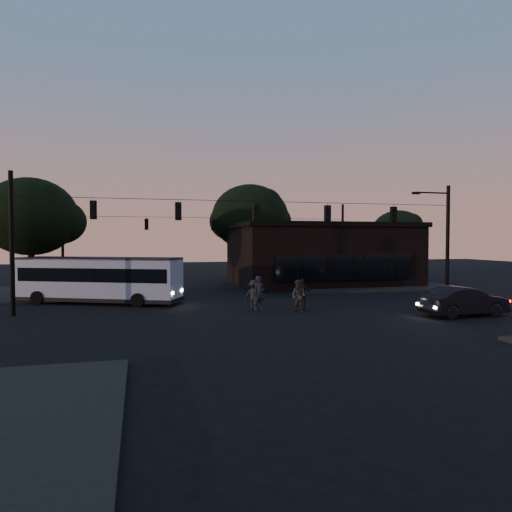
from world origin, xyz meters
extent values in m
plane|color=black|center=(0.00, 0.00, 0.00)|extent=(120.00, 120.00, 0.00)
cube|color=black|center=(12.00, 14.00, 0.07)|extent=(14.00, 10.00, 0.15)
cube|color=black|center=(-14.00, 14.00, 0.07)|extent=(14.00, 10.00, 0.15)
cube|color=black|center=(9.00, 16.00, 2.50)|extent=(15.00, 10.00, 5.00)
cube|color=black|center=(9.00, 16.00, 5.20)|extent=(15.40, 10.40, 0.40)
cube|color=black|center=(9.00, 10.88, 1.80)|extent=(11.50, 0.18, 2.00)
cylinder|color=black|center=(4.00, 22.00, 2.00)|extent=(0.44, 0.44, 4.00)
ellipsoid|color=black|center=(4.00, 22.00, 6.20)|extent=(7.60, 7.60, 6.46)
cylinder|color=black|center=(18.00, 18.00, 1.50)|extent=(0.44, 0.44, 3.00)
ellipsoid|color=black|center=(18.00, 18.00, 4.65)|extent=(5.20, 5.20, 4.42)
cylinder|color=black|center=(-14.00, 13.00, 1.80)|extent=(0.44, 0.44, 3.60)
ellipsoid|color=black|center=(-14.00, 13.00, 5.58)|extent=(6.40, 6.40, 5.44)
cylinder|color=black|center=(-13.00, 4.00, 3.75)|extent=(0.24, 0.24, 7.50)
cylinder|color=black|center=(13.00, 4.00, 3.75)|extent=(0.24, 0.24, 7.50)
cylinder|color=black|center=(0.00, 4.00, 6.20)|extent=(26.00, 0.03, 0.03)
cube|color=black|center=(-9.00, 4.00, 5.55)|extent=(0.34, 0.30, 1.00)
cube|color=black|center=(-4.50, 4.00, 5.55)|extent=(0.34, 0.30, 1.00)
cube|color=black|center=(0.00, 4.00, 5.55)|extent=(0.34, 0.30, 1.00)
cube|color=black|center=(4.50, 4.00, 5.55)|extent=(0.34, 0.30, 1.00)
cube|color=black|center=(9.00, 4.00, 5.55)|extent=(0.34, 0.30, 1.00)
cylinder|color=black|center=(-13.00, 20.00, 3.75)|extent=(0.24, 0.24, 7.50)
cylinder|color=black|center=(13.00, 20.00, 3.75)|extent=(0.24, 0.24, 7.50)
cylinder|color=black|center=(0.00, 20.00, 6.00)|extent=(26.00, 0.03, 0.03)
cube|color=black|center=(-6.00, 20.00, 5.35)|extent=(0.34, 0.30, 1.00)
cube|color=black|center=(0.00, 20.00, 5.35)|extent=(0.34, 0.30, 1.00)
cube|color=black|center=(6.00, 20.00, 5.35)|extent=(0.34, 0.30, 1.00)
cube|color=#9DAAC8|center=(-9.03, 7.90, 1.60)|extent=(10.11, 6.24, 2.38)
cube|color=black|center=(-9.03, 7.90, 1.83)|extent=(9.76, 6.11, 0.82)
cube|color=black|center=(-9.03, 7.90, 2.79)|extent=(10.11, 6.24, 0.14)
cube|color=black|center=(-9.03, 7.90, 0.32)|extent=(10.23, 6.34, 0.23)
cylinder|color=black|center=(-12.71, 8.32, 0.41)|extent=(0.84, 0.55, 0.82)
cylinder|color=black|center=(-11.76, 10.40, 0.41)|extent=(0.84, 0.55, 0.82)
cylinder|color=black|center=(-6.75, 5.61, 0.41)|extent=(0.84, 0.55, 0.82)
cylinder|color=black|center=(-5.81, 7.70, 0.41)|extent=(0.84, 0.55, 0.82)
imported|color=black|center=(9.63, -1.81, 0.77)|extent=(4.75, 1.96, 1.53)
imported|color=black|center=(-0.16, 2.67, 0.96)|extent=(0.79, 0.61, 1.93)
imported|color=#32332E|center=(1.76, 1.50, 0.88)|extent=(1.05, 1.09, 1.76)
imported|color=black|center=(2.25, 2.24, 0.87)|extent=(1.09, 0.66, 1.74)
imported|color=#22232B|center=(-0.36, 3.13, 0.83)|extent=(1.23, 1.14, 1.66)
camera|label=1|loc=(-6.62, -21.87, 3.93)|focal=32.00mm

